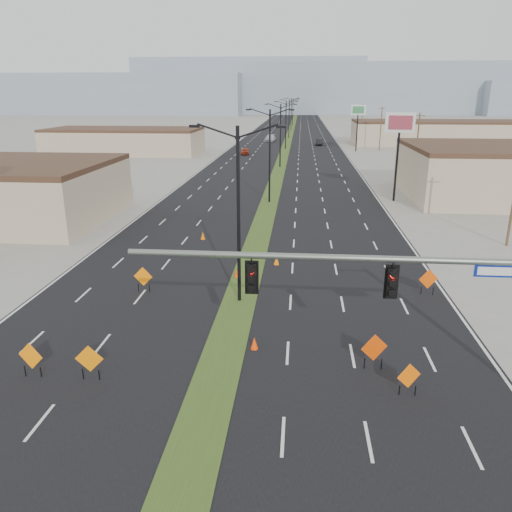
# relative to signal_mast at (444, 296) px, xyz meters

# --- Properties ---
(ground) EXTENTS (600.00, 600.00, 0.00)m
(ground) POSITION_rel_signal_mast_xyz_m (-8.56, -2.00, -4.79)
(ground) COLOR gray
(ground) RESTS_ON ground
(road_surface) EXTENTS (25.00, 400.00, 0.02)m
(road_surface) POSITION_rel_signal_mast_xyz_m (-8.56, 98.00, -4.79)
(road_surface) COLOR black
(road_surface) RESTS_ON ground
(median_strip) EXTENTS (2.00, 400.00, 0.04)m
(median_strip) POSITION_rel_signal_mast_xyz_m (-8.56, 98.00, -4.79)
(median_strip) COLOR #2A4819
(median_strip) RESTS_ON ground
(building_sw_far) EXTENTS (30.00, 14.00, 4.50)m
(building_sw_far) POSITION_rel_signal_mast_xyz_m (-40.56, 83.00, -2.54)
(building_sw_far) COLOR tan
(building_sw_far) RESTS_ON ground
(building_se_far) EXTENTS (44.00, 16.00, 5.00)m
(building_se_far) POSITION_rel_signal_mast_xyz_m (29.44, 108.00, -2.29)
(building_se_far) COLOR tan
(building_se_far) RESTS_ON ground
(mesa_west) EXTENTS (180.00, 50.00, 22.00)m
(mesa_west) POSITION_rel_signal_mast_xyz_m (-128.56, 278.00, 6.21)
(mesa_west) COLOR #8492A3
(mesa_west) RESTS_ON ground
(mesa_center) EXTENTS (220.00, 50.00, 28.00)m
(mesa_center) POSITION_rel_signal_mast_xyz_m (31.44, 298.00, 9.21)
(mesa_center) COLOR #8492A3
(mesa_center) RESTS_ON ground
(mesa_backdrop) EXTENTS (140.00, 50.00, 32.00)m
(mesa_backdrop) POSITION_rel_signal_mast_xyz_m (-38.56, 318.00, 11.21)
(mesa_backdrop) COLOR #8492A3
(mesa_backdrop) RESTS_ON ground
(signal_mast) EXTENTS (16.30, 0.60, 8.00)m
(signal_mast) POSITION_rel_signal_mast_xyz_m (0.00, 0.00, 0.00)
(signal_mast) COLOR slate
(signal_mast) RESTS_ON ground
(streetlight_0) EXTENTS (5.15, 0.24, 10.02)m
(streetlight_0) POSITION_rel_signal_mast_xyz_m (-8.56, 10.00, 0.63)
(streetlight_0) COLOR black
(streetlight_0) RESTS_ON ground
(streetlight_1) EXTENTS (5.15, 0.24, 10.02)m
(streetlight_1) POSITION_rel_signal_mast_xyz_m (-8.56, 38.00, 0.63)
(streetlight_1) COLOR black
(streetlight_1) RESTS_ON ground
(streetlight_2) EXTENTS (5.15, 0.24, 10.02)m
(streetlight_2) POSITION_rel_signal_mast_xyz_m (-8.56, 66.00, 0.63)
(streetlight_2) COLOR black
(streetlight_2) RESTS_ON ground
(streetlight_3) EXTENTS (5.15, 0.24, 10.02)m
(streetlight_3) POSITION_rel_signal_mast_xyz_m (-8.56, 94.00, 0.63)
(streetlight_3) COLOR black
(streetlight_3) RESTS_ON ground
(streetlight_4) EXTENTS (5.15, 0.24, 10.02)m
(streetlight_4) POSITION_rel_signal_mast_xyz_m (-8.56, 122.00, 0.63)
(streetlight_4) COLOR black
(streetlight_4) RESTS_ON ground
(streetlight_5) EXTENTS (5.15, 0.24, 10.02)m
(streetlight_5) POSITION_rel_signal_mast_xyz_m (-8.56, 150.00, 0.63)
(streetlight_5) COLOR black
(streetlight_5) RESTS_ON ground
(streetlight_6) EXTENTS (5.15, 0.24, 10.02)m
(streetlight_6) POSITION_rel_signal_mast_xyz_m (-8.56, 178.00, 0.63)
(streetlight_6) COLOR black
(streetlight_6) RESTS_ON ground
(utility_pole_1) EXTENTS (1.60, 0.20, 9.00)m
(utility_pole_1) POSITION_rel_signal_mast_xyz_m (11.44, 58.00, -0.12)
(utility_pole_1) COLOR #4C3823
(utility_pole_1) RESTS_ON ground
(utility_pole_2) EXTENTS (1.60, 0.20, 9.00)m
(utility_pole_2) POSITION_rel_signal_mast_xyz_m (11.44, 93.00, -0.12)
(utility_pole_2) COLOR #4C3823
(utility_pole_2) RESTS_ON ground
(utility_pole_3) EXTENTS (1.60, 0.20, 9.00)m
(utility_pole_3) POSITION_rel_signal_mast_xyz_m (11.44, 128.00, -0.12)
(utility_pole_3) COLOR #4C3823
(utility_pole_3) RESTS_ON ground
(car_left) EXTENTS (1.96, 3.92, 1.28)m
(car_left) POSITION_rel_signal_mast_xyz_m (-16.25, 83.15, -4.15)
(car_left) COLOR maroon
(car_left) RESTS_ON ground
(car_mid) EXTENTS (1.80, 4.50, 1.45)m
(car_mid) POSITION_rel_signal_mast_xyz_m (-0.91, 103.39, -4.07)
(car_mid) COLOR black
(car_mid) RESTS_ON ground
(car_far) EXTENTS (2.63, 5.72, 1.62)m
(car_far) POSITION_rel_signal_mast_xyz_m (-12.97, 112.07, -3.98)
(car_far) COLOR silver
(car_far) RESTS_ON ground
(construction_sign_0) EXTENTS (1.19, 0.31, 1.62)m
(construction_sign_0) POSITION_rel_signal_mast_xyz_m (-16.39, 1.00, -3.84)
(construction_sign_0) COLOR orange
(construction_sign_0) RESTS_ON ground
(construction_sign_1) EXTENTS (1.21, 0.10, 1.61)m
(construction_sign_1) POSITION_rel_signal_mast_xyz_m (-13.82, 1.00, -3.84)
(construction_sign_1) COLOR orange
(construction_sign_1) RESTS_ON ground
(construction_sign_2) EXTENTS (1.19, 0.18, 1.60)m
(construction_sign_2) POSITION_rel_signal_mast_xyz_m (-14.57, 10.88, -3.85)
(construction_sign_2) COLOR orange
(construction_sign_2) RESTS_ON ground
(construction_sign_3) EXTENTS (1.20, 0.49, 1.69)m
(construction_sign_3) POSITION_rel_signal_mast_xyz_m (-1.77, 2.94, -3.79)
(construction_sign_3) COLOR #D63F04
(construction_sign_3) RESTS_ON ground
(construction_sign_4) EXTENTS (1.00, 0.48, 1.44)m
(construction_sign_4) POSITION_rel_signal_mast_xyz_m (-0.66, 1.00, -3.95)
(construction_sign_4) COLOR #F15F05
(construction_sign_4) RESTS_ON ground
(construction_sign_5) EXTENTS (1.19, 0.37, 1.63)m
(construction_sign_5) POSITION_rel_signal_mast_xyz_m (2.64, 11.91, -3.83)
(construction_sign_5) COLOR #DE4604
(construction_sign_5) RESTS_ON ground
(cone_0) EXTENTS (0.46, 0.46, 0.60)m
(cone_0) POSITION_rel_signal_mast_xyz_m (-9.20, 13.84, -4.49)
(cone_0) COLOR #E63904
(cone_0) RESTS_ON ground
(cone_1) EXTENTS (0.42, 0.42, 0.62)m
(cone_1) POSITION_rel_signal_mast_xyz_m (-7.15, 4.27, -4.48)
(cone_1) COLOR #FA3F05
(cone_1) RESTS_ON ground
(cone_2) EXTENTS (0.42, 0.42, 0.65)m
(cone_2) POSITION_rel_signal_mast_xyz_m (-6.71, 16.66, -4.47)
(cone_2) COLOR orange
(cone_2) RESTS_ON ground
(cone_3) EXTENTS (0.49, 0.49, 0.65)m
(cone_3) POSITION_rel_signal_mast_xyz_m (-13.14, 22.58, -4.47)
(cone_3) COLOR #E16604
(cone_3) RESTS_ON ground
(pole_sign_east_near) EXTENTS (3.15, 1.03, 9.66)m
(pole_sign_east_near) POSITION_rel_signal_mast_xyz_m (5.44, 40.00, 3.10)
(pole_sign_east_near) COLOR black
(pole_sign_east_near) RESTS_ON ground
(pole_sign_east_far) EXTENTS (3.07, 0.92, 9.37)m
(pole_sign_east_far) POSITION_rel_signal_mast_xyz_m (6.39, 91.49, 2.84)
(pole_sign_east_far) COLOR black
(pole_sign_east_far) RESTS_ON ground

